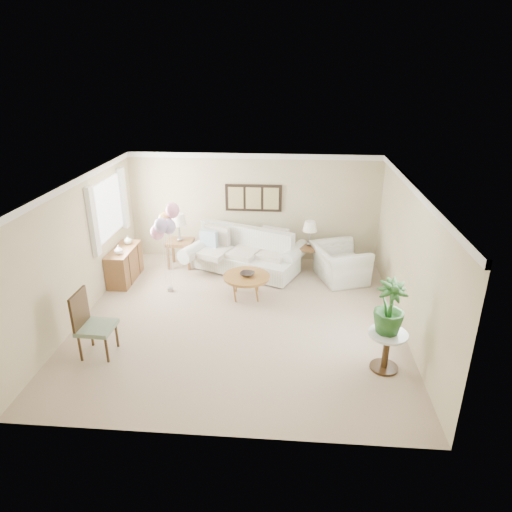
# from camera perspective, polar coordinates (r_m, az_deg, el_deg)

# --- Properties ---
(ground_plane) EXTENTS (6.00, 6.00, 0.00)m
(ground_plane) POSITION_cam_1_polar(r_m,az_deg,el_deg) (8.78, -1.97, -7.80)
(ground_plane) COLOR tan
(room_shell) EXTENTS (6.04, 6.04, 2.60)m
(room_shell) POSITION_cam_1_polar(r_m,az_deg,el_deg) (8.18, -2.81, 2.44)
(room_shell) COLOR beige
(room_shell) RESTS_ON ground
(wall_art_triptych) EXTENTS (1.35, 0.06, 0.65)m
(wall_art_triptych) POSITION_cam_1_polar(r_m,az_deg,el_deg) (10.91, -0.32, 7.26)
(wall_art_triptych) COLOR black
(wall_art_triptych) RESTS_ON ground
(sofa) EXTENTS (3.01, 1.88, 0.98)m
(sofa) POSITION_cam_1_polar(r_m,az_deg,el_deg) (10.61, -1.34, 0.15)
(sofa) COLOR silver
(sofa) RESTS_ON ground
(end_table_left) EXTENTS (0.60, 0.55, 0.65)m
(end_table_left) POSITION_cam_1_polar(r_m,az_deg,el_deg) (10.91, -9.46, 1.40)
(end_table_left) COLOR brown
(end_table_left) RESTS_ON ground
(end_table_right) EXTENTS (0.57, 0.52, 0.63)m
(end_table_right) POSITION_cam_1_polar(r_m,az_deg,el_deg) (10.65, 6.63, 0.88)
(end_table_right) COLOR brown
(end_table_right) RESTS_ON ground
(lamp_left) EXTENTS (0.37, 0.37, 0.66)m
(lamp_left) POSITION_cam_1_polar(r_m,az_deg,el_deg) (10.71, -9.66, 4.42)
(lamp_left) COLOR gray
(lamp_left) RESTS_ON end_table_left
(lamp_right) EXTENTS (0.32, 0.32, 0.57)m
(lamp_right) POSITION_cam_1_polar(r_m,az_deg,el_deg) (10.46, 6.76, 3.62)
(lamp_right) COLOR gray
(lamp_right) RESTS_ON end_table_right
(coffee_table) EXTENTS (0.96, 0.96, 0.48)m
(coffee_table) POSITION_cam_1_polar(r_m,az_deg,el_deg) (9.36, -1.19, -2.67)
(coffee_table) COLOR olive
(coffee_table) RESTS_ON ground
(decor_bowl) EXTENTS (0.34, 0.34, 0.07)m
(decor_bowl) POSITION_cam_1_polar(r_m,az_deg,el_deg) (9.32, -1.09, -2.28)
(decor_bowl) COLOR #2B2321
(decor_bowl) RESTS_ON coffee_table
(armchair) EXTENTS (1.38, 1.48, 0.78)m
(armchair) POSITION_cam_1_polar(r_m,az_deg,el_deg) (10.32, 10.37, -0.88)
(armchair) COLOR silver
(armchair) RESTS_ON ground
(side_table) EXTENTS (0.61, 0.61, 0.66)m
(side_table) POSITION_cam_1_polar(r_m,az_deg,el_deg) (7.48, 16.07, -10.27)
(side_table) COLOR silver
(side_table) RESTS_ON ground
(potted_plant) EXTENTS (0.58, 0.58, 0.86)m
(potted_plant) POSITION_cam_1_polar(r_m,az_deg,el_deg) (7.20, 16.37, -6.17)
(potted_plant) COLOR #25531C
(potted_plant) RESTS_ON side_table
(accent_chair) EXTENTS (0.57, 0.57, 1.14)m
(accent_chair) POSITION_cam_1_polar(r_m,az_deg,el_deg) (7.97, -19.93, -7.84)
(accent_chair) COLOR gray
(accent_chair) RESTS_ON ground
(credenza) EXTENTS (0.46, 1.20, 0.74)m
(credenza) POSITION_cam_1_polar(r_m,az_deg,el_deg) (10.55, -16.11, -1.02)
(credenza) COLOR brown
(credenza) RESTS_ON ground
(vase_white) EXTENTS (0.25, 0.25, 0.19)m
(vase_white) POSITION_cam_1_polar(r_m,az_deg,el_deg) (10.13, -16.83, 0.76)
(vase_white) COLOR white
(vase_white) RESTS_ON credenza
(vase_sage) EXTENTS (0.24, 0.24, 0.19)m
(vase_sage) POSITION_cam_1_polar(r_m,az_deg,el_deg) (10.65, -15.73, 1.95)
(vase_sage) COLOR #AAB89B
(vase_sage) RESTS_ON credenza
(balloon_cluster) EXTENTS (0.59, 0.53, 1.94)m
(balloon_cluster) POSITION_cam_1_polar(r_m,az_deg,el_deg) (9.36, -11.31, 4.03)
(balloon_cluster) COLOR gray
(balloon_cluster) RESTS_ON ground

